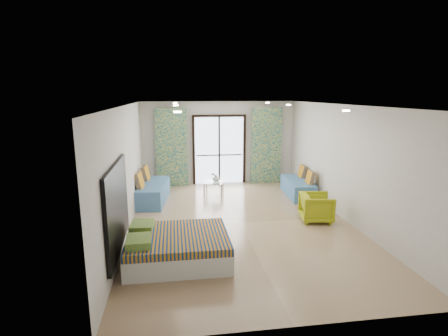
{
  "coord_description": "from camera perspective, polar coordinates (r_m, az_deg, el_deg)",
  "views": [
    {
      "loc": [
        -1.47,
        -7.55,
        2.96
      ],
      "look_at": [
        -0.27,
        0.76,
        1.15
      ],
      "focal_mm": 28.0,
      "sensor_mm": 36.0,
      "label": 1
    }
  ],
  "objects": [
    {
      "name": "floor",
      "position": [
        8.24,
        2.63,
        -8.9
      ],
      "size": [
        5.0,
        7.5,
        0.01
      ],
      "primitive_type": null,
      "color": "#947758",
      "rests_on": "ground"
    },
    {
      "name": "ceiling",
      "position": [
        7.7,
        2.82,
        10.21
      ],
      "size": [
        5.0,
        7.5,
        0.01
      ],
      "primitive_type": null,
      "color": "silver",
      "rests_on": "ground"
    },
    {
      "name": "wall_back",
      "position": [
        11.51,
        -0.81,
        4.11
      ],
      "size": [
        5.0,
        0.01,
        2.7
      ],
      "primitive_type": null,
      "color": "silver",
      "rests_on": "ground"
    },
    {
      "name": "wall_front",
      "position": [
        4.38,
        12.14,
        -9.67
      ],
      "size": [
        5.0,
        0.01,
        2.7
      ],
      "primitive_type": null,
      "color": "silver",
      "rests_on": "ground"
    },
    {
      "name": "wall_left",
      "position": [
        7.79,
        -15.64,
        -0.22
      ],
      "size": [
        0.01,
        7.5,
        2.7
      ],
      "primitive_type": null,
      "color": "silver",
      "rests_on": "ground"
    },
    {
      "name": "wall_right",
      "position": [
        8.68,
        19.15,
        0.79
      ],
      "size": [
        0.01,
        7.5,
        2.7
      ],
      "primitive_type": null,
      "color": "silver",
      "rests_on": "ground"
    },
    {
      "name": "balcony_door",
      "position": [
        11.5,
        -0.79,
        3.64
      ],
      "size": [
        1.76,
        0.08,
        2.28
      ],
      "color": "black",
      "rests_on": "floor"
    },
    {
      "name": "balcony_rail",
      "position": [
        11.55,
        -0.79,
        2.13
      ],
      "size": [
        1.52,
        0.03,
        0.04
      ],
      "primitive_type": "cube",
      "color": "#595451",
      "rests_on": "balcony_door"
    },
    {
      "name": "curtain_left",
      "position": [
        11.25,
        -8.55,
        3.28
      ],
      "size": [
        1.0,
        0.1,
        2.5
      ],
      "primitive_type": "cube",
      "color": "beige",
      "rests_on": "floor"
    },
    {
      "name": "curtain_right",
      "position": [
        11.65,
        6.91,
        3.62
      ],
      "size": [
        1.0,
        0.1,
        2.5
      ],
      "primitive_type": "cube",
      "color": "beige",
      "rests_on": "floor"
    },
    {
      "name": "downlight_a",
      "position": [
        5.56,
        -7.61,
        9.07
      ],
      "size": [
        0.12,
        0.12,
        0.02
      ],
      "primitive_type": "cylinder",
      "color": "#FFE0B2",
      "rests_on": "ceiling"
    },
    {
      "name": "downlight_b",
      "position": [
        6.26,
        19.31,
        8.83
      ],
      "size": [
        0.12,
        0.12,
        0.02
      ],
      "primitive_type": "cylinder",
      "color": "#FFE0B2",
      "rests_on": "ceiling"
    },
    {
      "name": "downlight_c",
      "position": [
        8.56,
        -7.88,
        10.1
      ],
      "size": [
        0.12,
        0.12,
        0.02
      ],
      "primitive_type": "cylinder",
      "color": "#FFE0B2",
      "rests_on": "ceiling"
    },
    {
      "name": "downlight_d",
      "position": [
        9.03,
        10.48,
        10.11
      ],
      "size": [
        0.12,
        0.12,
        0.02
      ],
      "primitive_type": "cylinder",
      "color": "#FFE0B2",
      "rests_on": "ceiling"
    },
    {
      "name": "downlight_e",
      "position": [
        10.56,
        -7.98,
        10.46
      ],
      "size": [
        0.12,
        0.12,
        0.02
      ],
      "primitive_type": "cylinder",
      "color": "#FFE0B2",
      "rests_on": "ceiling"
    },
    {
      "name": "downlight_f",
      "position": [
        10.94,
        7.11,
        10.54
      ],
      "size": [
        0.12,
        0.12,
        0.02
      ],
      "primitive_type": "cylinder",
      "color": "#FFE0B2",
      "rests_on": "ceiling"
    },
    {
      "name": "headboard",
      "position": [
        6.26,
        -17.03,
        -6.17
      ],
      "size": [
        0.06,
        2.1,
        1.5
      ],
      "primitive_type": "cube",
      "color": "black",
      "rests_on": "floor"
    },
    {
      "name": "switch_plate",
      "position": [
        7.44,
        -15.69,
        -3.17
      ],
      "size": [
        0.02,
        0.1,
        0.1
      ],
      "primitive_type": "cube",
      "color": "silver",
      "rests_on": "wall_left"
    },
    {
      "name": "bed",
      "position": [
        6.46,
        -7.71,
        -12.65
      ],
      "size": [
        1.8,
        1.47,
        0.62
      ],
      "color": "silver",
      "rests_on": "floor"
    },
    {
      "name": "daybed_left",
      "position": [
        9.9,
        -11.69,
        -3.76
      ],
      "size": [
        0.94,
        1.94,
        0.92
      ],
      "rotation": [
        0.0,
        0.0,
        -0.11
      ],
      "color": "teal",
      "rests_on": "floor"
    },
    {
      "name": "daybed_right",
      "position": [
        10.51,
        12.04,
        -3.03
      ],
      "size": [
        0.77,
        1.71,
        0.82
      ],
      "rotation": [
        0.0,
        0.0,
        -0.07
      ],
      "color": "teal",
      "rests_on": "floor"
    },
    {
      "name": "coffee_table",
      "position": [
        10.37,
        -1.68,
        -2.5
      ],
      "size": [
        0.69,
        0.69,
        0.66
      ],
      "rotation": [
        0.0,
        0.0,
        -0.23
      ],
      "color": "silver",
      "rests_on": "floor"
    },
    {
      "name": "vase",
      "position": [
        10.38,
        -1.32,
        -1.64
      ],
      "size": [
        0.23,
        0.24,
        0.21
      ],
      "primitive_type": "imported",
      "rotation": [
        0.0,
        0.0,
        0.1
      ],
      "color": "white",
      "rests_on": "coffee_table"
    },
    {
      "name": "armchair",
      "position": [
        8.52,
        14.87,
        -6.04
      ],
      "size": [
        0.75,
        0.79,
        0.72
      ],
      "primitive_type": "imported",
      "rotation": [
        0.0,
        0.0,
        1.42
      ],
      "color": "#A6B116",
      "rests_on": "floor"
    }
  ]
}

